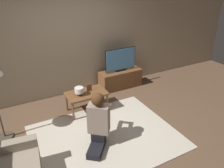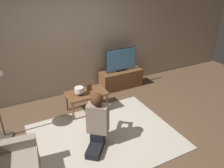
% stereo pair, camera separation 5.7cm
% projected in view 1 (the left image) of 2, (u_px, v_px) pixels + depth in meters
% --- Properties ---
extents(ground_plane, '(10.00, 10.00, 0.00)m').
position_uv_depth(ground_plane, '(106.00, 137.00, 3.90)').
color(ground_plane, brown).
extents(wall_back, '(10.00, 0.06, 2.60)m').
position_uv_depth(wall_back, '(66.00, 40.00, 4.85)').
color(wall_back, tan).
rests_on(wall_back, ground_plane).
extents(rug, '(2.47, 1.95, 0.02)m').
position_uv_depth(rug, '(106.00, 137.00, 3.89)').
color(rug, beige).
rests_on(rug, ground_plane).
extents(tv_stand, '(1.08, 0.39, 0.46)m').
position_uv_depth(tv_stand, '(120.00, 79.00, 5.58)').
color(tv_stand, brown).
rests_on(tv_stand, ground_plane).
extents(tv, '(0.82, 0.08, 0.57)m').
position_uv_depth(tv, '(121.00, 60.00, 5.35)').
color(tv, black).
rests_on(tv, tv_stand).
extents(coffee_table, '(0.82, 0.50, 0.43)m').
position_uv_depth(coffee_table, '(86.00, 95.00, 4.50)').
color(coffee_table, brown).
rests_on(coffee_table, ground_plane).
extents(person_kneeling, '(0.71, 0.79, 0.97)m').
position_uv_depth(person_kneeling, '(98.00, 120.00, 3.50)').
color(person_kneeling, black).
rests_on(person_kneeling, rug).
extents(picture_frame, '(0.11, 0.01, 0.15)m').
position_uv_depth(picture_frame, '(89.00, 88.00, 4.51)').
color(picture_frame, brown).
rests_on(picture_frame, coffee_table).
extents(table_lamp, '(0.18, 0.18, 0.17)m').
position_uv_depth(table_lamp, '(79.00, 91.00, 4.34)').
color(table_lamp, '#4C3823').
rests_on(table_lamp, coffee_table).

